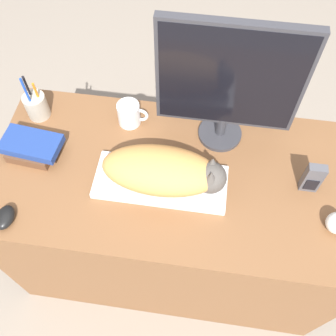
% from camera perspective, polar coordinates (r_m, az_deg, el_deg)
% --- Properties ---
extents(ground_plane, '(12.00, 12.00, 0.00)m').
position_cam_1_polar(ground_plane, '(1.99, -0.72, -20.47)').
color(ground_plane, gray).
extents(desk, '(1.32, 0.65, 0.76)m').
position_cam_1_polar(desk, '(1.73, 0.77, -7.45)').
color(desk, brown).
rests_on(desk, ground_plane).
extents(keyboard, '(0.46, 0.18, 0.02)m').
position_cam_1_polar(keyboard, '(1.36, -1.07, -2.04)').
color(keyboard, silver).
rests_on(keyboard, desk).
extents(cat, '(0.42, 0.18, 0.13)m').
position_cam_1_polar(cat, '(1.29, -0.21, -0.44)').
color(cat, '#D18C47').
rests_on(cat, keyboard).
extents(monitor, '(0.47, 0.16, 0.51)m').
position_cam_1_polar(monitor, '(1.28, 8.90, 12.23)').
color(monitor, '#333338').
rests_on(monitor, desk).
extents(computer_mouse, '(0.06, 0.09, 0.04)m').
position_cam_1_polar(computer_mouse, '(1.39, -22.60, -6.64)').
color(computer_mouse, black).
rests_on(computer_mouse, desk).
extents(coffee_mug, '(0.12, 0.08, 0.09)m').
position_cam_1_polar(coffee_mug, '(1.49, -5.59, 7.82)').
color(coffee_mug, silver).
rests_on(coffee_mug, desk).
extents(pen_cup, '(0.08, 0.08, 0.21)m').
position_cam_1_polar(pen_cup, '(1.59, -18.57, 8.61)').
color(pen_cup, '#B2A893').
rests_on(pen_cup, desk).
extents(phone, '(0.06, 0.03, 0.13)m').
position_cam_1_polar(phone, '(1.39, 20.24, -1.40)').
color(phone, '#4C4C51').
rests_on(phone, desk).
extents(book_stack, '(0.22, 0.14, 0.07)m').
position_cam_1_polar(book_stack, '(1.49, -19.15, 2.93)').
color(book_stack, brown).
rests_on(book_stack, desk).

